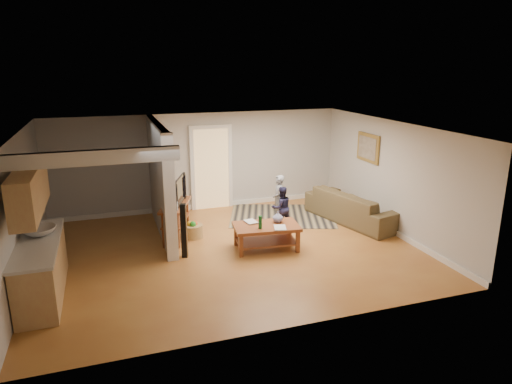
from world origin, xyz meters
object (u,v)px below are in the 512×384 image
toy_basket (193,230)px  speaker_left (184,231)px  sofa (353,221)px  speaker_right (164,198)px  toddler (281,228)px  tv_console (176,207)px  coffee_table (267,230)px  child (278,223)px

toy_basket → speaker_left: bearing=-109.4°
sofa → speaker_left: 4.37m
speaker_right → toddler: bearing=-56.2°
tv_console → toy_basket: bearing=14.4°
toy_basket → sofa: bearing=-2.6°
speaker_left → tv_console: bearing=109.4°
coffee_table → speaker_right: size_ratio=1.40×
coffee_table → sofa: bearing=20.1°
sofa → coffee_table: coffee_table is taller
coffee_table → toddler: size_ratio=1.40×
coffee_table → tv_console: bearing=145.6°
speaker_left → sofa: bearing=31.0°
coffee_table → child: (0.79, 1.40, -0.40)m
speaker_right → sofa: bearing=-44.7°
sofa → tv_console: (-4.24, 0.21, 0.72)m
coffee_table → tv_console: 2.06m
tv_console → child: bearing=26.4°
speaker_left → toddler: speaker_left is taller
tv_console → toy_basket: size_ratio=3.07×
sofa → child: child is taller
toy_basket → child: bearing=7.7°
speaker_left → speaker_right: size_ratio=1.10×
sofa → speaker_left: bearing=86.6°
coffee_table → tv_console: (-1.68, 1.15, 0.32)m
tv_console → speaker_left: (-0.01, -1.04, -0.17)m
tv_console → speaker_right: bearing=112.9°
toddler → toy_basket: bearing=-6.0°
sofa → toy_basket: size_ratio=5.78×
toddler → sofa: bearing=173.1°
sofa → speaker_right: 4.66m
coffee_table → speaker_left: bearing=176.2°
speaker_left → toy_basket: size_ratio=2.52×
coffee_table → speaker_right: 3.17m
sofa → toddler: 1.84m
speaker_right → tv_console: bearing=-110.7°
toddler → coffee_table: bearing=51.2°
toddler → tv_console: bearing=-6.6°
tv_console → speaker_left: speaker_left is taller
sofa → coffee_table: bearing=95.7°
speaker_right → toy_basket: size_ratio=2.28×
child → toddler: bearing=5.9°
speaker_right → toy_basket: 1.63m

